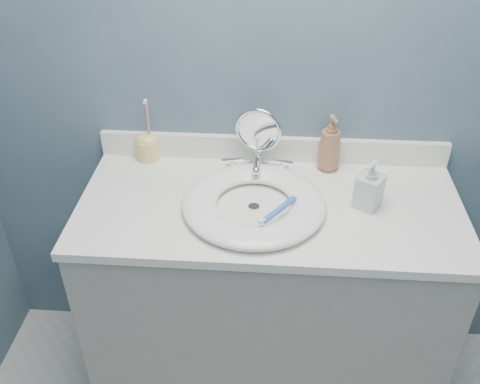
# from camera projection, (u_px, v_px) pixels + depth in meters

# --- Properties ---
(back_wall) EXTENTS (2.20, 0.02, 2.40)m
(back_wall) POSITION_uv_depth(u_px,v_px,m) (275.00, 74.00, 1.73)
(back_wall) COLOR #465B69
(back_wall) RESTS_ON ground
(vanity_cabinet) EXTENTS (1.20, 0.55, 0.85)m
(vanity_cabinet) POSITION_uv_depth(u_px,v_px,m) (266.00, 303.00, 1.96)
(vanity_cabinet) COLOR #A4A096
(vanity_cabinet) RESTS_ON ground
(countertop) EXTENTS (1.22, 0.57, 0.03)m
(countertop) POSITION_uv_depth(u_px,v_px,m) (270.00, 207.00, 1.71)
(countertop) COLOR white
(countertop) RESTS_ON vanity_cabinet
(backsplash) EXTENTS (1.22, 0.02, 0.09)m
(backsplash) POSITION_uv_depth(u_px,v_px,m) (272.00, 149.00, 1.88)
(backsplash) COLOR white
(backsplash) RESTS_ON countertop
(basin) EXTENTS (0.45, 0.45, 0.04)m
(basin) POSITION_uv_depth(u_px,v_px,m) (254.00, 203.00, 1.66)
(basin) COLOR white
(basin) RESTS_ON countertop
(drain) EXTENTS (0.04, 0.04, 0.01)m
(drain) POSITION_uv_depth(u_px,v_px,m) (254.00, 207.00, 1.67)
(drain) COLOR silver
(drain) RESTS_ON countertop
(faucet) EXTENTS (0.25, 0.13, 0.07)m
(faucet) POSITION_uv_depth(u_px,v_px,m) (257.00, 167.00, 1.82)
(faucet) COLOR silver
(faucet) RESTS_ON countertop
(makeup_mirror) EXTENTS (0.16, 0.09, 0.24)m
(makeup_mirror) POSITION_uv_depth(u_px,v_px,m) (258.00, 137.00, 1.78)
(makeup_mirror) COLOR silver
(makeup_mirror) RESTS_ON countertop
(soap_bottle_amber) EXTENTS (0.10, 0.10, 0.20)m
(soap_bottle_amber) POSITION_uv_depth(u_px,v_px,m) (330.00, 143.00, 1.80)
(soap_bottle_amber) COLOR #9A6245
(soap_bottle_amber) RESTS_ON countertop
(soap_bottle_clear) EXTENTS (0.10, 0.10, 0.16)m
(soap_bottle_clear) POSITION_uv_depth(u_px,v_px,m) (370.00, 184.00, 1.64)
(soap_bottle_clear) COLOR silver
(soap_bottle_clear) RESTS_ON countertop
(toothbrush_holder) EXTENTS (0.08, 0.08, 0.23)m
(toothbrush_holder) POSITION_uv_depth(u_px,v_px,m) (147.00, 146.00, 1.89)
(toothbrush_holder) COLOR #F1D378
(toothbrush_holder) RESTS_ON countertop
(toothbrush_lying) EXTENTS (0.11, 0.15, 0.02)m
(toothbrush_lying) POSITION_uv_depth(u_px,v_px,m) (278.00, 210.00, 1.59)
(toothbrush_lying) COLOR blue
(toothbrush_lying) RESTS_ON basin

